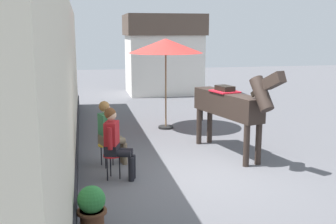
% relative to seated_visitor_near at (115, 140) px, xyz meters
% --- Properties ---
extents(ground_plane, '(40.00, 40.00, 0.00)m').
position_rel_seated_visitor_near_xyz_m(ground_plane, '(1.64, 2.86, -0.78)').
color(ground_plane, '#56565B').
extents(pub_facade_wall, '(0.34, 14.00, 3.40)m').
position_rel_seated_visitor_near_xyz_m(pub_facade_wall, '(-0.90, 1.36, 0.76)').
color(pub_facade_wall, beige).
rests_on(pub_facade_wall, ground_plane).
extents(distant_cottage, '(3.40, 2.60, 3.50)m').
position_rel_seated_visitor_near_xyz_m(distant_cottage, '(3.04, 10.61, 1.02)').
color(distant_cottage, silver).
rests_on(distant_cottage, ground_plane).
extents(seated_visitor_near, '(0.61, 0.49, 1.39)m').
position_rel_seated_visitor_near_xyz_m(seated_visitor_near, '(0.00, 0.00, 0.00)').
color(seated_visitor_near, red).
rests_on(seated_visitor_near, ground_plane).
extents(seated_visitor_far, '(0.61, 0.49, 1.39)m').
position_rel_seated_visitor_near_xyz_m(seated_visitor_far, '(-0.07, 0.80, 0.00)').
color(seated_visitor_far, gold).
rests_on(seated_visitor_far, ground_plane).
extents(saddled_horse_center, '(1.02, 2.94, 2.06)m').
position_rel_seated_visitor_near_xyz_m(saddled_horse_center, '(2.67, 1.04, 0.38)').
color(saddled_horse_center, '#2D231E').
rests_on(saddled_horse_center, ground_plane).
extents(flower_planter_near, '(0.43, 0.43, 0.64)m').
position_rel_seated_visitor_near_xyz_m(flower_planter_near, '(-0.50, -1.94, -0.44)').
color(flower_planter_near, brown).
rests_on(flower_planter_near, ground_plane).
extents(cafe_parasol, '(2.10, 2.10, 2.58)m').
position_rel_seated_visitor_near_xyz_m(cafe_parasol, '(1.77, 3.87, 1.59)').
color(cafe_parasol, black).
rests_on(cafe_parasol, ground_plane).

